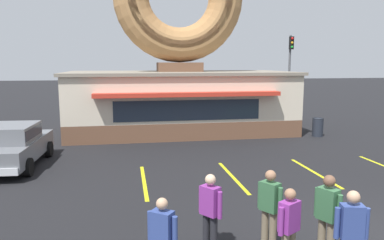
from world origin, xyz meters
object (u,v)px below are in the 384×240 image
Objects in this scene: pedestrian_leather_jacket_man at (327,214)px; trash_bin at (318,127)px; pedestrian_clipboard_woman at (270,206)px; pedestrian_beanie_man at (210,210)px; pedestrian_blue_sweater_man at (162,237)px; pedestrian_hooded_kid at (351,232)px; pedestrian_crossing_woman at (289,226)px; traffic_light_pole at (290,65)px; car_grey at (14,144)px.

pedestrian_leather_jacket_man reaches higher than trash_bin.
pedestrian_clipboard_woman is 1.02× the size of pedestrian_beanie_man.
trash_bin is at bearing 57.39° from pedestrian_clipboard_woman.
pedestrian_blue_sweater_man is 15.12m from trash_bin.
pedestrian_leather_jacket_man is at bearing 92.98° from pedestrian_hooded_kid.
pedestrian_crossing_woman is (-0.86, -0.17, -0.10)m from pedestrian_leather_jacket_man.
pedestrian_beanie_man is (-2.18, 1.45, -0.02)m from pedestrian_hooded_kid.
traffic_light_pole is (7.99, 19.43, 2.73)m from pedestrian_leather_jacket_man.
pedestrian_hooded_kid is at bearing -87.02° from pedestrian_leather_jacket_man.
car_grey is 10.97m from pedestrian_crossing_woman.
pedestrian_leather_jacket_man is 1.79× the size of trash_bin.
pedestrian_hooded_kid is at bearing -56.16° from pedestrian_clipboard_woman.
pedestrian_leather_jacket_man is 13.24m from trash_bin.
trash_bin is at bearing -103.34° from traffic_light_pole.
car_grey is 14.49m from trash_bin.
pedestrian_clipboard_woman is at bearing -115.36° from traffic_light_pole.
pedestrian_crossing_woman is (-0.90, 0.54, -0.06)m from pedestrian_hooded_kid.
pedestrian_leather_jacket_man is 1.13m from pedestrian_clipboard_woman.
pedestrian_hooded_kid is 2.62m from pedestrian_beanie_man.
trash_bin is at bearing 13.86° from car_grey.
car_grey is 11.42m from pedestrian_leather_jacket_man.
pedestrian_beanie_man is (1.05, 0.90, 0.06)m from pedestrian_blue_sweater_man.
pedestrian_clipboard_woman is (2.29, 0.85, 0.08)m from pedestrian_blue_sweater_man.
pedestrian_leather_jacket_man is at bearing -18.97° from pedestrian_beanie_man.
pedestrian_beanie_man is 13.76m from trash_bin.
car_grey reaches higher than trash_bin.
traffic_light_pole is (11.18, 19.60, 2.85)m from pedestrian_blue_sweater_man.
pedestrian_leather_jacket_man is 0.88m from pedestrian_crossing_woman.
pedestrian_crossing_woman is (2.33, -0.01, 0.02)m from pedestrian_blue_sweater_man.
pedestrian_crossing_woman is at bearing -87.45° from pedestrian_clipboard_woman.
pedestrian_hooded_kid is 0.72m from pedestrian_leather_jacket_man.
pedestrian_crossing_woman is at bearing -114.30° from traffic_light_pole.
pedestrian_clipboard_woman is at bearing 20.25° from pedestrian_blue_sweater_man.
pedestrian_crossing_woman is at bearing -50.04° from car_grey.
pedestrian_leather_jacket_man reaches higher than pedestrian_blue_sweater_man.
traffic_light_pole is at bearing 65.70° from pedestrian_crossing_woman.
pedestrian_clipboard_woman is (7.01, -7.56, 0.07)m from car_grey.
traffic_light_pole reaches higher than car_grey.
traffic_light_pole reaches higher than pedestrian_leather_jacket_man.
traffic_light_pole reaches higher than pedestrian_crossing_woman.
pedestrian_blue_sweater_man is 0.93× the size of pedestrian_hooded_kid.
traffic_light_pole is (8.85, 19.61, 2.83)m from pedestrian_crossing_woman.
car_grey is 2.81× the size of pedestrian_beanie_man.
car_grey is at bearing 131.58° from pedestrian_hooded_kid.
car_grey is 9.46m from pedestrian_beanie_man.
pedestrian_leather_jacket_man is at bearing -37.06° from pedestrian_clipboard_woman.
pedestrian_clipboard_woman is 1.24m from pedestrian_beanie_man.
pedestrian_beanie_man reaches higher than pedestrian_blue_sweater_man.
trash_bin is at bearing 59.43° from pedestrian_crossing_woman.
pedestrian_clipboard_woman is at bearing 123.84° from pedestrian_hooded_kid.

